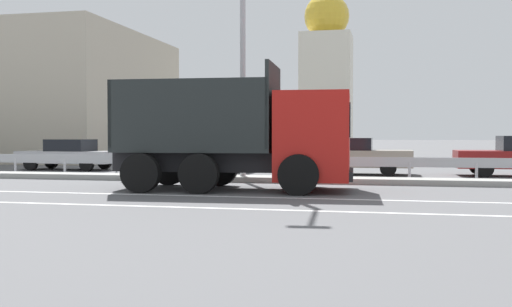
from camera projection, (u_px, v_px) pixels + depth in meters
name	position (u px, v px, depth m)	size (l,w,h in m)	color
ground_plane	(264.00, 188.00, 17.25)	(320.00, 320.00, 0.00)	#565659
lane_strip_0	(214.00, 196.00, 14.79)	(71.48, 0.16, 0.01)	silver
lane_strip_1	(182.00, 207.00, 12.55)	(71.48, 0.16, 0.01)	silver
median_island	(277.00, 179.00, 19.21)	(39.31, 1.10, 0.18)	gray
median_guardrail	(285.00, 162.00, 20.54)	(71.48, 0.09, 0.78)	#9EA0A5
dump_truck	(264.00, 142.00, 16.36)	(6.61, 3.05, 3.44)	red
median_road_sign	(129.00, 144.00, 20.28)	(0.70, 0.16, 2.29)	white
street_lamp_1	(242.00, 10.00, 19.00)	(0.71, 2.70, 9.89)	#ADADB2
parked_car_3	(69.00, 154.00, 25.88)	(4.24, 1.81, 1.32)	#A3A3A8
parked_car_4	(207.00, 156.00, 24.65)	(3.94, 1.96, 1.19)	black
parked_car_5	(349.00, 156.00, 22.98)	(4.72, 1.90, 1.40)	gray
background_building_0	(36.00, 98.00, 37.24)	(14.04, 13.26, 7.58)	#B7AD99
church_tower	(326.00, 77.00, 43.26)	(3.60, 3.60, 12.55)	silver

